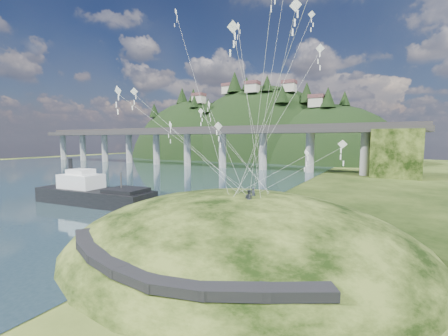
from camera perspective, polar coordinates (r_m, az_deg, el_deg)
The scene contains 10 objects.
ground at distance 33.04m, azimuth -11.46°, elevation -12.74°, with size 320.00×320.00×0.00m, color black.
water at distance 107.48m, azimuth -30.72°, elevation -0.77°, with size 240.00×240.00×0.00m, color #28414B.
grass_hill at distance 30.99m, azimuth 3.03°, elevation -16.85°, with size 36.00×32.00×13.00m.
footpath at distance 20.84m, azimuth -13.37°, elevation -17.80°, with size 22.29×5.84×0.83m.
bridge at distance 104.96m, azimuth 2.38°, elevation 5.17°, with size 160.00×11.00×15.00m.
far_ridge at distance 160.40m, azimuth 5.21°, elevation -0.88°, with size 153.00×70.00×94.50m.
work_barge at distance 52.08m, azimuth -23.73°, elevation -4.35°, with size 20.84×7.29×7.15m.
wooden_dock at distance 41.96m, azimuth -11.51°, elevation -8.17°, with size 14.24×3.16×1.01m.
kite_flyers at distance 27.47m, azimuth 5.01°, elevation -3.97°, with size 1.00×2.15×1.65m.
kite_swarm at distance 28.28m, azimuth 3.68°, elevation 18.15°, with size 19.60×16.27×18.99m.
Camera 1 is at (20.48, -23.81, 10.27)m, focal length 24.00 mm.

